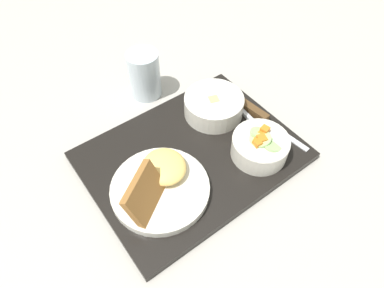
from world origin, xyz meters
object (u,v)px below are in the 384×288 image
object	(u,v)px
bowl_soup	(214,104)
spoon	(258,127)
bowl_salad	(260,145)
knife	(257,114)
plate_main	(160,184)
glass_water	(145,77)

from	to	relation	value
bowl_soup	spoon	size ratio (longest dim) A/B	0.88
bowl_salad	knife	bearing A→B (deg)	-128.86
bowl_soup	plate_main	distance (m)	0.23
bowl_soup	knife	world-z (taller)	bowl_soup
glass_water	plate_main	bearing A→B (deg)	66.85
bowl_salad	plate_main	distance (m)	0.22
spoon	glass_water	bearing A→B (deg)	-149.25
bowl_soup	bowl_salad	bearing A→B (deg)	93.62
bowl_salad	spoon	distance (m)	0.07
glass_water	bowl_soup	bearing A→B (deg)	118.63
bowl_soup	spoon	distance (m)	0.11
plate_main	glass_water	size ratio (longest dim) A/B	1.63
knife	spoon	xyz separation A→B (m)	(0.02, 0.03, -0.00)
knife	glass_water	xyz separation A→B (m)	(0.16, -0.22, 0.03)
spoon	glass_water	xyz separation A→B (m)	(0.14, -0.25, 0.03)
bowl_salad	plate_main	bearing A→B (deg)	-9.61
bowl_salad	plate_main	size ratio (longest dim) A/B	0.62
bowl_salad	knife	world-z (taller)	bowl_salad
plate_main	spoon	xyz separation A→B (m)	(-0.26, -0.02, -0.01)
bowl_salad	plate_main	world-z (taller)	plate_main
knife	spoon	size ratio (longest dim) A/B	1.26
plate_main	spoon	world-z (taller)	plate_main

